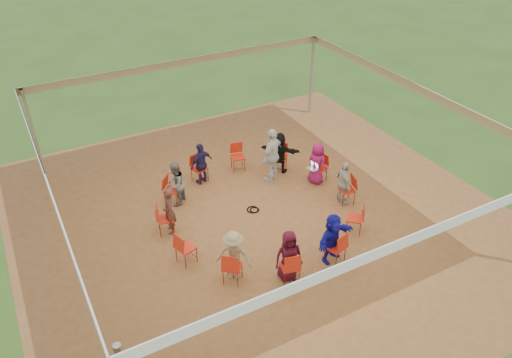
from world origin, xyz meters
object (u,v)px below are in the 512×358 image
chair_3 (199,169)px  person_seated_2 (201,163)px  chair_6 (186,248)px  chair_7 (232,267)px  person_seated_7 (332,238)px  person_seated_5 (234,256)px  person_seated_6 (289,256)px  person_seated_0 (317,163)px  person_seated_4 (169,211)px  person_seated_1 (279,153)px  chair_4 (172,190)px  chair_10 (355,218)px  chair_5 (166,219)px  chair_11 (347,190)px  laptop (313,167)px  chair_2 (238,157)px  person_seated_8 (344,183)px  chair_1 (280,157)px  standing_person (272,155)px  chair_8 (290,267)px  chair_0 (319,168)px  cable_coil (253,210)px  chair_9 (335,247)px  person_seated_3 (176,184)px

chair_3 → person_seated_2: 0.27m
chair_6 → chair_7: same height
chair_3 → person_seated_7: person_seated_7 is taller
person_seated_5 → person_seated_6: size_ratio=1.00×
person_seated_0 → person_seated_4: same height
person_seated_1 → person_seated_2: 2.49m
chair_6 → person_seated_2: size_ratio=0.66×
chair_4 → chair_10: bearing=90.0°
chair_5 → chair_11: size_ratio=1.00×
laptop → person_seated_5: bearing=105.5°
chair_2 → chair_7: same height
person_seated_8 → laptop: size_ratio=3.79×
chair_1 → standing_person: standing_person is taller
chair_6 → person_seated_7: size_ratio=0.66×
chair_5 → chair_10: 5.05m
person_seated_5 → chair_8: bearing=10.0°
chair_0 → chair_5: same height
chair_5 → person_seated_5: size_ratio=0.66×
chair_1 → person_seated_1: (-0.08, -0.09, 0.24)m
person_seated_2 → person_seated_8: bearing=120.0°
chair_3 → chair_7: 4.53m
chair_6 → chair_7: (0.71, -1.15, 0.00)m
chair_7 → chair_8: size_ratio=1.00×
person_seated_5 → person_seated_8: (4.13, 1.25, 0.00)m
chair_10 → chair_1: bearing=45.0°
chair_6 → cable_coil: bearing=97.1°
chair_0 → chair_8: size_ratio=1.00×
chair_2 → chair_10: bearing=120.0°
chair_4 → person_seated_8: (4.33, -2.36, 0.24)m
person_seated_6 → chair_1: bearing=74.6°
chair_9 → person_seated_1: 4.43m
chair_4 → person_seated_2: (1.18, 0.60, 0.24)m
person_seated_4 → person_seated_5: 2.49m
chair_1 → person_seated_7: size_ratio=0.66×
person_seated_1 → person_seated_3: (-3.52, -0.11, 0.00)m
chair_6 → chair_7: 1.35m
chair_10 → person_seated_4: 4.94m
chair_3 → person_seated_1: bearing=147.7°
person_seated_4 → chair_3: bearing=152.3°
chair_1 → chair_7: (-3.58, -3.81, 0.00)m
chair_11 → person_seated_8: bearing=90.0°
person_seated_6 → person_seated_1: bearing=75.0°
person_seated_5 → chair_5: bearing=152.3°
chair_3 → person_seated_2: (0.03, -0.11, 0.24)m
chair_5 → chair_11: bearing=90.0°
chair_1 → person_seated_1: person_seated_1 is taller
person_seated_3 → chair_10: bearing=90.0°
person_seated_0 → person_seated_2: 3.53m
chair_0 → chair_6: (-5.00, -1.51, 0.00)m
chair_9 → person_seated_3: size_ratio=0.66×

